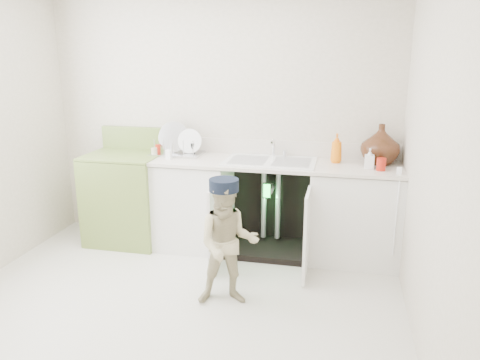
% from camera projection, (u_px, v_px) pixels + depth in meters
% --- Properties ---
extents(ground, '(3.50, 3.50, 0.00)m').
position_uv_depth(ground, '(173.00, 307.00, 3.59)').
color(ground, '#BAB5A4').
rests_on(ground, ground).
extents(room_shell, '(6.00, 5.50, 1.26)m').
position_uv_depth(room_shell, '(166.00, 147.00, 3.26)').
color(room_shell, beige).
rests_on(room_shell, ground).
extents(counter_run, '(2.44, 1.02, 1.27)m').
position_uv_depth(counter_run, '(274.00, 204.00, 4.48)').
color(counter_run, white).
rests_on(counter_run, ground).
extents(avocado_stove, '(0.73, 0.65, 1.14)m').
position_uv_depth(avocado_stove, '(127.00, 196.00, 4.77)').
color(avocado_stove, olive).
rests_on(avocado_stove, ground).
extents(repair_worker, '(0.55, 0.94, 0.99)m').
position_uv_depth(repair_worker, '(228.00, 242.00, 3.54)').
color(repair_worker, beige).
rests_on(repair_worker, ground).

